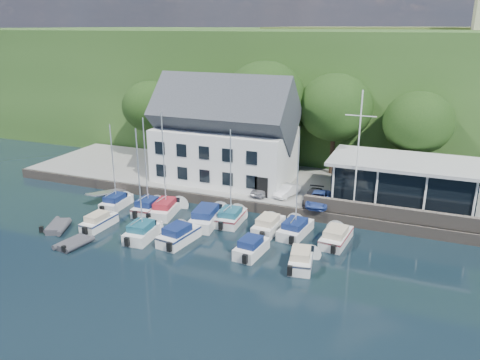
{
  "coord_description": "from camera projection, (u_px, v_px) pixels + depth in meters",
  "views": [
    {
      "loc": [
        12.32,
        -27.26,
        16.73
      ],
      "look_at": [
        -2.29,
        9.0,
        3.71
      ],
      "focal_mm": 35.0,
      "sensor_mm": 36.0,
      "label": 1
    }
  ],
  "objects": [
    {
      "name": "tree_1",
      "position": [
        194.0,
        121.0,
        55.28
      ],
      "size": [
        7.09,
        7.09,
        9.68
      ],
      "primitive_type": null,
      "color": "black",
      "rests_on": "quay"
    },
    {
      "name": "car_dgrey",
      "position": [
        313.0,
        197.0,
        43.29
      ],
      "size": [
        1.82,
        3.98,
        1.13
      ],
      "primitive_type": "imported",
      "rotation": [
        0.0,
        0.0,
        0.06
      ],
      "color": "#2B2C30",
      "rests_on": "quay"
    },
    {
      "name": "boat_r1_0",
      "position": [
        113.0,
        166.0,
        43.78
      ],
      "size": [
        2.08,
        5.42,
        8.21
      ],
      "primitive_type": null,
      "rotation": [
        0.0,
        0.0,
        0.06
      ],
      "color": "silver",
      "rests_on": "ground"
    },
    {
      "name": "tree_0",
      "position": [
        151.0,
        119.0,
        57.27
      ],
      "size": [
        6.85,
        6.85,
        9.36
      ],
      "primitive_type": null,
      "color": "black",
      "rests_on": "quay"
    },
    {
      "name": "dinghy_0",
      "position": [
        58.0,
        225.0,
        40.1
      ],
      "size": [
        2.89,
        3.53,
        0.71
      ],
      "primitive_type": null,
      "rotation": [
        0.0,
        0.0,
        0.41
      ],
      "color": "#3A393F",
      "rests_on": "ground"
    },
    {
      "name": "hillside",
      "position": [
        359.0,
        75.0,
        85.68
      ],
      "size": [
        160.0,
        75.0,
        16.0
      ],
      "primitive_type": "cube",
      "color": "#2A481B",
      "rests_on": "ground"
    },
    {
      "name": "car_white",
      "position": [
        287.0,
        191.0,
        45.0
      ],
      "size": [
        2.09,
        3.5,
        1.09
      ],
      "primitive_type": "imported",
      "rotation": [
        0.0,
        0.0,
        -0.3
      ],
      "color": "silver",
      "rests_on": "quay"
    },
    {
      "name": "boat_r2_2",
      "position": [
        179.0,
        233.0,
        37.6
      ],
      "size": [
        2.79,
        5.69,
        1.54
      ],
      "primitive_type": null,
      "rotation": [
        0.0,
        0.0,
        -0.15
      ],
      "color": "silver",
      "rests_on": "ground"
    },
    {
      "name": "ground",
      "position": [
        223.0,
        269.0,
        33.65
      ],
      "size": [
        180.0,
        180.0,
        0.0
      ],
      "primitive_type": "plane",
      "color": "black",
      "rests_on": "ground"
    },
    {
      "name": "tree_2",
      "position": [
        264.0,
        117.0,
        51.62
      ],
      "size": [
        8.87,
        8.87,
        12.12
      ],
      "primitive_type": null,
      "color": "black",
      "rests_on": "quay"
    },
    {
      "name": "boat_r2_4",
      "position": [
        301.0,
        257.0,
        33.83
      ],
      "size": [
        2.51,
        5.16,
        1.45
      ],
      "primitive_type": null,
      "rotation": [
        0.0,
        0.0,
        0.17
      ],
      "color": "silver",
      "rests_on": "ground"
    },
    {
      "name": "quay",
      "position": [
        291.0,
        188.0,
        48.89
      ],
      "size": [
        60.0,
        13.0,
        1.0
      ],
      "primitive_type": "cube",
      "color": "gray",
      "rests_on": "ground"
    },
    {
      "name": "flagpole",
      "position": [
        358.0,
        153.0,
        39.81
      ],
      "size": [
        2.56,
        0.2,
        10.67
      ],
      "primitive_type": null,
      "color": "white",
      "rests_on": "quay"
    },
    {
      "name": "boat_r2_3",
      "position": [
        251.0,
        246.0,
        35.59
      ],
      "size": [
        2.26,
        4.99,
        1.45
      ],
      "primitive_type": null,
      "rotation": [
        0.0,
        0.0,
        -0.1
      ],
      "color": "silver",
      "rests_on": "ground"
    },
    {
      "name": "boat_r1_5",
      "position": [
        269.0,
        224.0,
        39.51
      ],
      "size": [
        2.22,
        5.57,
        1.48
      ],
      "primitive_type": null,
      "rotation": [
        0.0,
        0.0,
        -0.07
      ],
      "color": "silver",
      "rests_on": "ground"
    },
    {
      "name": "dinghy_1",
      "position": [
        74.0,
        242.0,
        37.05
      ],
      "size": [
        2.17,
        3.13,
        0.67
      ],
      "primitive_type": null,
      "rotation": [
        0.0,
        0.0,
        -0.16
      ],
      "color": "#3A393F",
      "rests_on": "ground"
    },
    {
      "name": "boat_r1_3",
      "position": [
        207.0,
        215.0,
        41.2
      ],
      "size": [
        3.08,
        7.43,
        1.58
      ],
      "primitive_type": null,
      "rotation": [
        0.0,
        0.0,
        0.13
      ],
      "color": "silver",
      "rests_on": "ground"
    },
    {
      "name": "quay_face",
      "position": [
        271.0,
        210.0,
        43.17
      ],
      "size": [
        60.0,
        0.3,
        1.0
      ],
      "primitive_type": "cube",
      "color": "#5B5249",
      "rests_on": "ground"
    },
    {
      "name": "tree_3",
      "position": [
        334.0,
        125.0,
        50.45
      ],
      "size": [
        8.0,
        8.0,
        10.93
      ],
      "primitive_type": null,
      "color": "black",
      "rests_on": "quay"
    },
    {
      "name": "club_pavilion",
      "position": [
        403.0,
        182.0,
        42.86
      ],
      "size": [
        13.2,
        7.2,
        4.1
      ],
      "primitive_type": null,
      "color": "black",
      "rests_on": "quay"
    },
    {
      "name": "boat_r1_7",
      "position": [
        336.0,
        235.0,
        37.48
      ],
      "size": [
        2.5,
        5.98,
        1.38
      ],
      "primitive_type": null,
      "rotation": [
        0.0,
        0.0,
        -0.09
      ],
      "color": "silver",
      "rests_on": "ground"
    },
    {
      "name": "car_blue",
      "position": [
        318.0,
        198.0,
        42.74
      ],
      "size": [
        1.87,
        3.87,
        1.28
      ],
      "primitive_type": "imported",
      "rotation": [
        0.0,
        0.0,
        0.11
      ],
      "color": "#324C9A",
      "rests_on": "quay"
    },
    {
      "name": "boat_r1_1",
      "position": [
        146.0,
        167.0,
        42.33
      ],
      "size": [
        2.34,
        5.41,
        8.88
      ],
      "primitive_type": null,
      "rotation": [
        0.0,
        0.0,
        0.07
      ],
      "color": "silver",
      "rests_on": "ground"
    },
    {
      "name": "boat_r1_6",
      "position": [
        297.0,
        187.0,
        37.87
      ],
      "size": [
        2.72,
        5.98,
        8.38
      ],
      "primitive_type": null,
      "rotation": [
        0.0,
        0.0,
        -0.13
      ],
      "color": "silver",
      "rests_on": "ground"
    },
    {
      "name": "seawall",
      "position": [
        410.0,
        216.0,
        38.92
      ],
      "size": [
        18.0,
        0.5,
        1.2
      ],
      "primitive_type": "cube",
      "color": "#5B5249",
      "rests_on": "quay"
    },
    {
      "name": "boat_r2_1",
      "position": [
        140.0,
        187.0,
        37.08
      ],
      "size": [
        2.39,
        5.41,
        9.04
      ],
      "primitive_type": null,
      "rotation": [
        0.0,
        0.0,
        0.07
      ],
      "color": "silver",
      "rests_on": "ground"
    },
    {
      "name": "harbor_building",
      "position": [
        225.0,
        139.0,
        48.96
      ],
      "size": [
        14.4,
        8.2,
        8.7
      ],
      "primitive_type": null,
      "color": "white",
      "rests_on": "quay"
    },
    {
      "name": "gangway",
      "position": [
        110.0,
        198.0,
        47.42
      ],
      "size": [
        1.2,
        6.0,
        1.4
      ],
      "primitive_type": null,
      "color": "silver",
      "rests_on": "ground"
    },
    {
      "name": "field_patch",
      "position": [
        413.0,
        28.0,
        87.31
      ],
      "size": [
        50.0,
        30.0,
        0.3
      ],
      "primitive_type": "cube",
      "color": "olive",
      "rests_on": "hillside"
    },
    {
      "name": "boat_r1_2",
      "position": [
        164.0,
        169.0,
        42.09
      ],
      "size": [
        2.94,
        6.5,
        8.73
      ],
      "primitive_type": null,
      "rotation": [
        0.0,
        0.0,
        0.17
      ],
      "color": "silver",
      "rests_on": "ground"
    },
    {
      "name": "boat_r2_0",
      "position": [
        99.0,
        220.0,
        40.37
      ],
      "size": [
        1.79,
        5.16,
        1.35
      ],
      "primitive_type": null,
      "rotation": [
        0.0,
        0.0,
        -0.04
      ],
      "color": "silver",
      "rests_on": "ground"
    },
    {
      "name": "boat_r1_4",
      "position": [
        231.0,
        177.0,
        40.17
      ],
      "size": [
        2.33,
        5.27,
        8.49
      ],
      "primitive_type": null,
      "rotation": [
        0.0,
        0.0,
        0.05
      ],
      "color": "silver",
      "rests_on": "ground"
    },
    {
      "name": "tree_4",
      "position": [
        416.0,
        138.0,
        47.36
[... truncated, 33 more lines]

